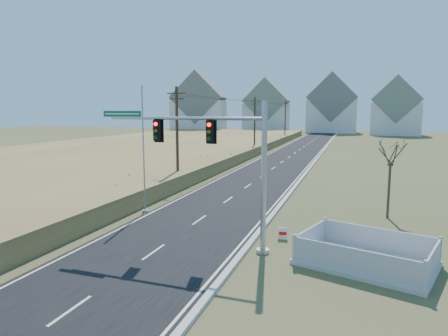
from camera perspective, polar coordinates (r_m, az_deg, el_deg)
ground at (r=21.72m, az=-7.49°, el=-10.23°), size 260.00×260.00×0.00m
road at (r=69.47m, az=10.56°, el=2.43°), size 8.00×180.00×0.06m
curb at (r=69.05m, az=13.98°, el=2.34°), size 0.30×180.00×0.18m
reed_marsh at (r=67.49m, az=-11.29°, el=2.77°), size 38.00×110.00×1.30m
utility_pole_near at (r=37.02m, az=-6.71°, el=4.80°), size 1.80×0.26×9.00m
utility_pole_mid at (r=65.45m, az=4.40°, el=6.28°), size 1.80×0.26×9.00m
utility_pole_far at (r=94.85m, az=8.73°, el=6.79°), size 1.80×0.26×9.00m
condo_nw at (r=127.53m, az=-3.59°, el=8.56°), size 17.69×13.38×19.05m
condo_nnw at (r=129.40m, az=6.09°, el=8.19°), size 14.93×11.17×17.03m
condo_n at (r=130.74m, az=15.16°, el=8.25°), size 15.27×10.20×18.54m
condo_ne at (r=123.05m, az=23.41°, el=7.52°), size 14.12×10.51×16.52m
traffic_signal_mast at (r=19.32m, az=0.34°, el=1.16°), size 9.17×0.67×7.30m
fence_enclosure at (r=19.32m, az=19.62°, el=-12.19°), size 6.52×5.38×1.27m
open_sign at (r=21.82m, az=8.39°, el=-9.23°), size 0.51×0.14×0.63m
flagpole at (r=27.16m, az=-11.38°, el=0.74°), size 0.38×0.38×8.49m
bare_tree at (r=27.20m, az=22.77°, el=2.18°), size 2.01×2.01×5.32m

